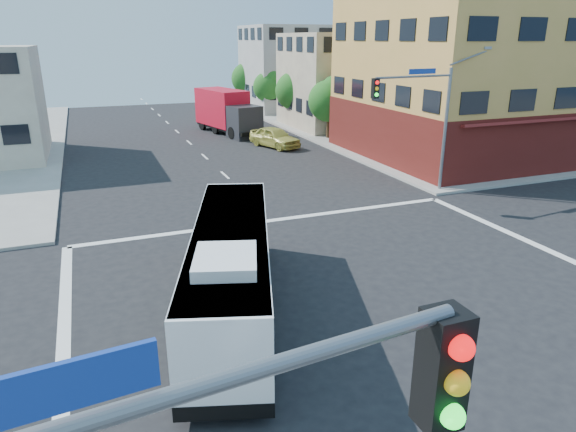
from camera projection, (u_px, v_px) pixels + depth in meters
name	position (u px, v px, depth m)	size (l,w,h in m)	color
ground	(373.00, 310.00, 16.98)	(120.00, 120.00, 0.00)	black
sidewalk_ne	(481.00, 115.00, 59.83)	(50.00, 50.00, 0.15)	gray
corner_building_ne	(484.00, 75.00, 38.21)	(18.10, 15.44, 14.00)	#D99C4D
building_east_near	(350.00, 81.00, 51.26)	(12.06, 10.06, 9.00)	#C3B795
building_east_far	(296.00, 68.00, 63.40)	(12.06, 10.06, 10.00)	#ACABA6
signal_mast_ne	(424.00, 107.00, 27.83)	(7.91, 1.13, 8.07)	slate
street_tree_a	(330.00, 98.00, 44.48)	(3.60, 3.60, 5.53)	#382614
street_tree_b	(295.00, 88.00, 51.46)	(3.80, 3.80, 5.79)	#382614
street_tree_c	(269.00, 85.00, 58.59)	(3.40, 3.40, 5.29)	#382614
street_tree_d	(248.00, 77.00, 65.48)	(4.00, 4.00, 6.03)	#382614
transit_bus	(232.00, 269.00, 16.31)	(5.49, 11.02, 3.21)	black
box_truck	(227.00, 113.00, 47.99)	(4.52, 9.17, 3.97)	#242429
parked_car	(275.00, 137.00, 42.12)	(1.96, 4.88, 1.66)	gold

